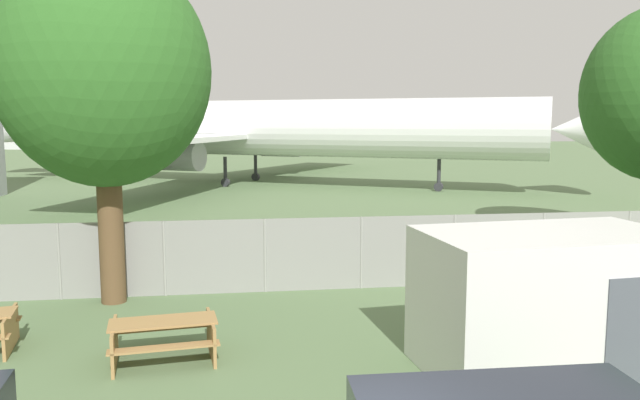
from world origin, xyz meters
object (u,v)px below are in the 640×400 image
(tree_left_of_cabin, at_px, (104,72))
(portable_cabin, at_px, (547,301))
(airplane, at_px, (258,129))
(picnic_bench_near_cabin, at_px, (164,335))

(tree_left_of_cabin, bearing_deg, portable_cabin, -32.29)
(airplane, bearing_deg, portable_cabin, -55.25)
(portable_cabin, distance_m, picnic_bench_near_cabin, 7.01)
(picnic_bench_near_cabin, height_order, tree_left_of_cabin, tree_left_of_cabin)
(picnic_bench_near_cabin, bearing_deg, portable_cabin, -11.12)
(portable_cabin, distance_m, tree_left_of_cabin, 10.91)
(airplane, height_order, portable_cabin, airplane)
(airplane, relative_size, portable_cabin, 9.08)
(airplane, relative_size, picnic_bench_near_cabin, 19.87)
(airplane, distance_m, portable_cabin, 33.80)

